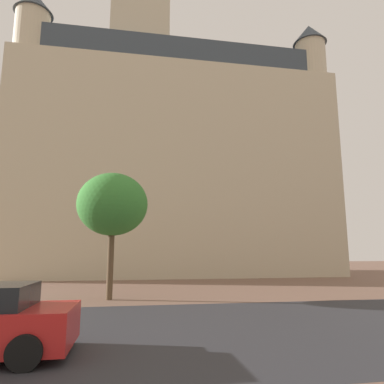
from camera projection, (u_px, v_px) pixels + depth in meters
ground_plane at (207, 326)px, 9.87m from camera, size 120.00×120.00×0.00m
street_asphalt_strip at (209, 328)px, 9.66m from camera, size 120.00×8.87×0.00m
landmark_building at (169, 156)px, 34.15m from camera, size 28.65×12.38×37.23m
tree_curb_far at (113, 205)px, 16.02m from camera, size 3.22×3.22×5.71m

